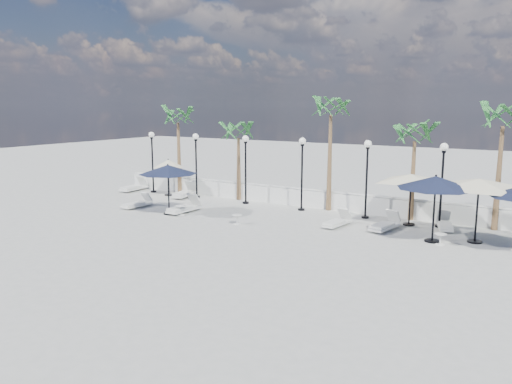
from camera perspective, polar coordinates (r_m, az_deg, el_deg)
The scene contains 28 objects.
ground at distance 21.02m, azimuth -2.77°, elevation -5.26°, with size 100.00×100.00×0.00m, color #969692.
balustrade at distance 27.28m, azimuth 6.15°, elevation -0.75°, with size 26.00×0.30×1.01m.
lamppost_0 at distance 32.12m, azimuth -11.78°, elevation 4.36°, with size 0.36×0.36×3.84m.
lamppost_1 at distance 29.84m, azimuth -6.87°, elevation 4.08°, with size 0.36×0.36×3.84m.
lamppost_2 at distance 27.80m, azimuth -1.20°, elevation 3.72°, with size 0.36×0.36×3.84m.
lamppost_3 at distance 26.08m, azimuth 5.29°, elevation 3.27°, with size 0.36×0.36×3.84m.
lamppost_4 at distance 24.74m, azimuth 12.57°, elevation 2.71°, with size 0.36×0.36×3.84m.
lamppost_5 at distance 23.84m, azimuth 20.54°, elevation 2.04°, with size 0.36×0.36×3.84m.
palm_0 at distance 31.59m, azimuth -8.91°, elevation 8.07°, with size 2.60×2.60×5.50m.
palm_1 at distance 28.91m, azimuth -2.02°, elevation 6.47°, with size 2.60×2.60×4.70m.
palm_2 at distance 26.13m, azimuth 8.56°, elevation 8.98°, with size 2.60×2.60×6.10m.
palm_3 at distance 24.80m, azimuth 17.70°, elevation 5.88°, with size 2.60×2.60×4.90m.
palm_4 at distance 24.14m, azimuth 26.40°, elevation 7.07°, with size 2.60×2.60×5.70m.
lounger_0 at distance 33.20m, azimuth -13.76°, elevation 0.58°, with size 0.84×2.16×0.79m.
lounger_1 at distance 30.35m, azimuth -8.12°, elevation -0.08°, with size 1.12×2.24×0.80m.
lounger_2 at distance 27.78m, azimuth -13.42°, elevation -1.28°, with size 0.69×1.85×0.68m.
lounger_3 at distance 26.04m, azimuth -8.22°, elevation -1.77°, with size 0.75×2.13×0.79m.
lounger_4 at distance 22.93m, azimuth 14.53°, elevation -3.64°, with size 0.96×2.04×0.74m.
lounger_5 at distance 23.16m, azimuth 9.23°, elevation -3.36°, with size 0.79×1.86×0.68m.
lounger_6 at distance 23.91m, azimuth 20.79°, elevation -3.48°, with size 1.05×1.87×0.67m.
side_table_0 at distance 25.47m, azimuth -8.60°, elevation -1.97°, with size 0.51×0.51×0.49m.
side_table_1 at distance 23.27m, azimuth -2.19°, elevation -3.05°, with size 0.47×0.47×0.46m.
side_table_2 at distance 21.20m, azimuth 20.33°, elevation -4.97°, with size 0.47×0.47×0.46m.
parasol_navy_left at distance 25.48m, azimuth -10.04°, elevation 2.52°, with size 2.93×2.93×2.59m.
parasol_navy_mid at distance 21.18m, azimuth 19.85°, elevation 1.00°, with size 3.09×3.09×2.77m.
parasol_cream_sq_a at distance 21.67m, azimuth 24.18°, elevation 1.36°, with size 5.73×5.73×2.81m.
parasol_cream_sq_b at distance 23.84m, azimuth 17.34°, elevation 1.94°, with size 5.12×5.12×2.57m.
parasol_cream_small at distance 30.90m, azimuth -9.99°, elevation 3.16°, with size 1.84×1.84×2.26m.
Camera 1 is at (11.50, -16.71, 5.52)m, focal length 35.00 mm.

